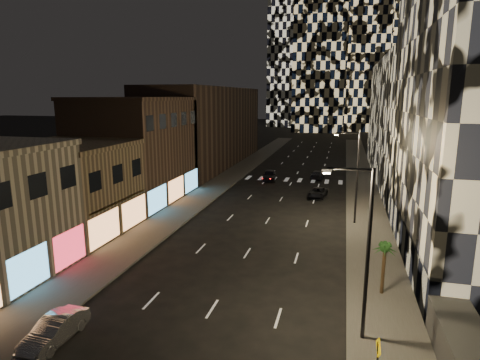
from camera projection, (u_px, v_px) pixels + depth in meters
The scene contains 18 objects.
sidewalk_left at pixel (230, 176), 63.43m from camera, with size 4.00×120.00×0.15m, color #47443F.
sidewalk_right at pixel (362, 183), 58.52m from camera, with size 4.00×120.00×0.15m, color #47443F.
curb_left at pixel (243, 177), 62.92m from camera, with size 0.20×120.00×0.15m, color #4C4C47.
curb_right at pixel (347, 182), 59.04m from camera, with size 0.20×120.00×0.15m, color #4C4C47.
retail_tan at pixel (71, 190), 36.87m from camera, with size 10.00×10.00×8.00m, color brown.
retail_brown at pixel (137, 151), 48.30m from camera, with size 10.00×15.00×12.00m, color #4D382B.
retail_filler_left at pixel (208, 127), 73.20m from camera, with size 10.00×40.00×14.00m, color #4D382B.
midrise_base at pixel (403, 230), 33.51m from camera, with size 0.60×25.00×3.00m, color #383838.
plinth_right at pixel (468, 360), 17.81m from camera, with size 2.00×8.00×2.00m, color #383838.
midrise_filler_right at pixel (432, 120), 60.86m from camera, with size 16.00×40.00×18.00m, color #232326.
streetlight_near at pixel (364, 243), 19.95m from camera, with size 2.55×0.25×9.00m.
streetlight_far at pixel (355, 171), 38.89m from camera, with size 2.55×0.25×9.00m.
car_silver_parked at pixel (55, 330), 20.67m from camera, with size 1.43×4.09×1.35m, color #A6A7AB.
car_dark_midlane at pixel (269, 175), 60.57m from camera, with size 1.87×4.64×1.58m, color black.
car_dark_oncoming at pixel (317, 175), 61.67m from camera, with size 1.79×4.40×1.28m, color black.
car_dark_rightlane at pixel (318, 193), 50.38m from camera, with size 1.95×4.22×1.17m, color black.
ped_sign at pixel (378, 357), 16.48m from camera, with size 0.12×0.91×2.72m.
palm_tree at pixel (385, 251), 25.13m from camera, with size 1.74×1.73×3.41m.
Camera 1 is at (7.13, -9.82, 12.52)m, focal length 30.00 mm.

